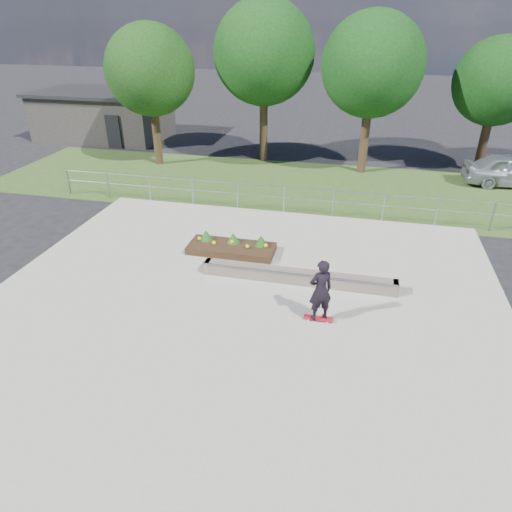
{
  "coord_description": "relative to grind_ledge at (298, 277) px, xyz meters",
  "views": [
    {
      "loc": [
        2.88,
        -10.04,
        7.41
      ],
      "look_at": [
        0.2,
        1.5,
        1.1
      ],
      "focal_mm": 32.0,
      "sensor_mm": 36.0,
      "label": 1
    }
  ],
  "objects": [
    {
      "name": "concrete_slab",
      "position": [
        -1.4,
        -2.0,
        -0.23
      ],
      "size": [
        15.0,
        15.0,
        0.06
      ],
      "primitive_type": "cube",
      "color": "#9E9A8C",
      "rests_on": "ground"
    },
    {
      "name": "building",
      "position": [
        -15.4,
        16.0,
        1.25
      ],
      "size": [
        8.4,
        5.4,
        3.0
      ],
      "color": "#2F2D2A",
      "rests_on": "ground"
    },
    {
      "name": "planter_bed",
      "position": [
        -2.54,
        1.57,
        -0.02
      ],
      "size": [
        3.0,
        1.2,
        0.61
      ],
      "color": "black",
      "rests_on": "concrete_slab"
    },
    {
      "name": "tree_mid_right",
      "position": [
        1.6,
        12.0,
        4.97
      ],
      "size": [
        4.9,
        4.9,
        7.7
      ],
      "color": "#342114",
      "rests_on": "ground"
    },
    {
      "name": "grind_ledge",
      "position": [
        0.0,
        0.0,
        0.0
      ],
      "size": [
        6.0,
        0.44,
        0.43
      ],
      "color": "brown",
      "rests_on": "concrete_slab"
    },
    {
      "name": "skateboarder",
      "position": [
        0.84,
        -1.83,
        0.75
      ],
      "size": [
        0.8,
        0.68,
        1.85
      ],
      "color": "white",
      "rests_on": "concrete_slab"
    },
    {
      "name": "tree_far_left",
      "position": [
        -9.4,
        11.0,
        4.59
      ],
      "size": [
        4.55,
        4.55,
        7.15
      ],
      "color": "#322114",
      "rests_on": "ground"
    },
    {
      "name": "fence",
      "position": [
        -1.4,
        5.5,
        0.51
      ],
      "size": [
        20.06,
        0.06,
        1.2
      ],
      "color": "gray",
      "rests_on": "ground"
    },
    {
      "name": "tree_mid_left",
      "position": [
        -3.9,
        13.0,
        5.34
      ],
      "size": [
        5.25,
        5.25,
        8.25
      ],
      "color": "#342215",
      "rests_on": "ground"
    },
    {
      "name": "tree_far_right",
      "position": [
        7.6,
        13.5,
        4.21
      ],
      "size": [
        4.2,
        4.2,
        6.6
      ],
      "color": "#321E14",
      "rests_on": "ground"
    },
    {
      "name": "ground",
      "position": [
        -1.4,
        -2.0,
        -0.26
      ],
      "size": [
        120.0,
        120.0,
        0.0
      ],
      "primitive_type": "plane",
      "color": "black",
      "rests_on": "ground"
    },
    {
      "name": "grass_verge",
      "position": [
        -1.4,
        9.0,
        -0.25
      ],
      "size": [
        30.0,
        8.0,
        0.02
      ],
      "primitive_type": "cube",
      "color": "#2F481D",
      "rests_on": "ground"
    }
  ]
}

